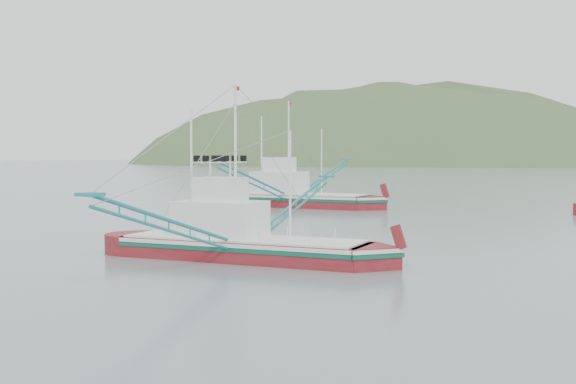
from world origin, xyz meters
The scene contains 4 objects.
ground centered at (0.00, 0.00, 0.00)m, with size 1200.00×1200.00×0.00m, color slate.
main_boat centered at (0.57, 1.03, 1.68)m, with size 13.40×23.25×9.51m.
bg_boat_left centered at (-18.74, 33.07, 1.85)m, with size 16.28×28.53×11.61m.
headland_left centered at (-180.00, 360.00, 0.00)m, with size 448.00×308.00×210.00m, color #3B532A.
Camera 1 is at (23.55, -27.24, 5.30)m, focal length 45.00 mm.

